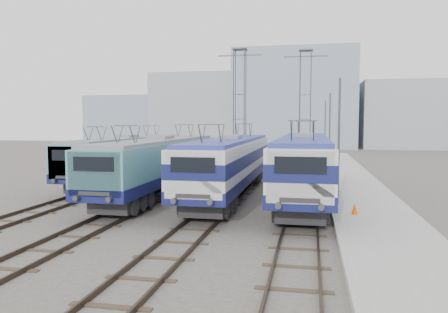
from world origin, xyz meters
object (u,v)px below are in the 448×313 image
Objects in this scene: locomotive_center_right at (230,161)px; locomotive_far_right at (304,161)px; catenary_tower_east at (305,103)px; mast_mid at (329,137)px; locomotive_center_left at (160,161)px; catenary_tower_west at (240,103)px; mast_front at (339,144)px; locomotive_far_left at (127,155)px; mast_rear at (325,133)px; safety_cone at (355,208)px.

locomotive_far_right reaches higher than locomotive_center_right.
catenary_tower_east reaches higher than mast_mid.
catenary_tower_west is (2.25, 17.63, 4.44)m from locomotive_center_left.
mast_front is (6.35, -2.66, 1.21)m from locomotive_center_right.
mast_rear is at bearing 47.16° from locomotive_far_left.
locomotive_far_right is (4.50, -0.08, 0.09)m from locomotive_center_right.
locomotive_far_right is 9.67m from mast_mid.
mast_mid reaches higher than locomotive_far_left.
locomotive_far_left is at bearing 152.00° from locomotive_center_right.
safety_cone is at bearing -37.04° from locomotive_center_right.
catenary_tower_east is at bearing 65.97° from locomotive_center_left.
mast_front and mast_mid have the same top height.
locomotive_center_right is at bearing 3.70° from locomotive_center_left.
catenary_tower_west is at bearing 61.73° from locomotive_far_left.
locomotive_far_right is (9.00, 0.21, 0.17)m from locomotive_center_left.
mast_rear is at bearing 91.37° from safety_cone.
mast_front is (1.85, -2.58, 1.12)m from locomotive_far_right.
catenary_tower_east reaches higher than mast_rear.
safety_cone is (2.49, -5.19, -1.80)m from locomotive_far_right.
catenary_tower_west reaches higher than locomotive_far_left.
safety_cone is (0.64, -14.61, -2.92)m from mast_mid.
locomotive_center_right is 32.32× the size of safety_cone.
safety_cone is (2.74, -24.61, -6.06)m from catenary_tower_east.
mast_mid is (8.60, -8.00, -3.14)m from catenary_tower_west.
mast_front is at bearing -54.34° from locomotive_far_right.
safety_cone is at bearing -23.44° from locomotive_center_left.
mast_front is 24.00m from mast_rear.
locomotive_far_right is at bearing 115.60° from safety_cone.
locomotive_far_right reaches higher than safety_cone.
mast_rear is 26.78m from safety_cone.
mast_front is at bearing -84.55° from catenary_tower_east.
locomotive_far_right is at bearing -89.26° from catenary_tower_east.
catenary_tower_west reaches higher than mast_front.
locomotive_far_left is 1.43× the size of catenary_tower_east.
locomotive_far_left is at bearing 154.12° from mast_front.
mast_front is 12.00m from mast_mid.
catenary_tower_east is at bearing 96.34° from safety_cone.
safety_cone is at bearing -87.51° from mast_mid.
locomotive_far_right is (13.50, -4.87, 0.23)m from locomotive_far_left.
mast_mid is at bearing -42.93° from catenary_tower_west.
locomotive_far_right is 1.56× the size of catenary_tower_west.
locomotive_center_left is 2.52× the size of mast_front.
locomotive_far_right reaches higher than locomotive_far_left.
catenary_tower_east reaches higher than locomotive_center_right.
catenary_tower_west is 1.71× the size of mast_front.
locomotive_far_left is 20.19m from catenary_tower_east.
locomotive_far_left is at bearing -132.84° from mast_rear.
catenary_tower_east reaches higher than locomotive_center_left.
safety_cone is (6.99, -5.27, -1.71)m from locomotive_center_right.
locomotive_far_left is 30.94× the size of safety_cone.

